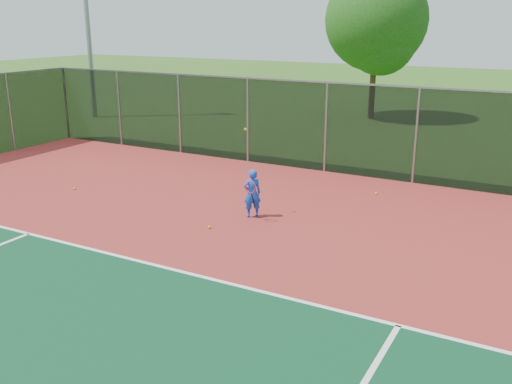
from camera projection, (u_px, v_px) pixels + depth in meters
court_apron at (266, 324)px, 9.70m from camera, size 30.00×20.00×0.02m
fence_back at (416, 135)px, 17.65m from camera, size 30.00×0.06×3.03m
tennis_player at (252, 193)px, 14.78m from camera, size 0.59×0.68×2.32m
practice_ball_0 at (376, 193)px, 16.88m from camera, size 0.07×0.07×0.07m
practice_ball_4 at (209, 227)px, 14.11m from camera, size 0.07×0.07×0.07m
practice_ball_5 at (75, 189)px, 17.33m from camera, size 0.07×0.07×0.07m
tree_back_left at (377, 25)px, 28.50m from camera, size 5.14×5.14×7.56m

